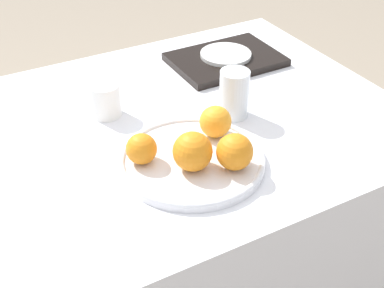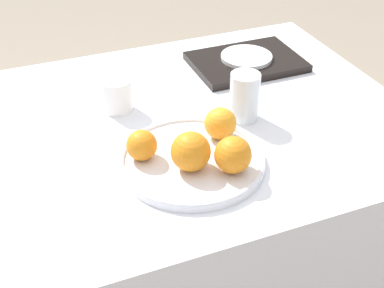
# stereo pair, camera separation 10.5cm
# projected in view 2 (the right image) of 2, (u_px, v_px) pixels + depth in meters

# --- Properties ---
(table) EXTENTS (1.36, 0.80, 0.76)m
(table) POSITION_uv_depth(u_px,v_px,m) (127.00, 255.00, 1.39)
(table) COLOR white
(table) RESTS_ON ground_plane
(fruit_platter) EXTENTS (0.30, 0.30, 0.02)m
(fruit_platter) POSITION_uv_depth(u_px,v_px,m) (192.00, 160.00, 1.07)
(fruit_platter) COLOR silver
(fruit_platter) RESTS_ON table
(orange_0) EXTENTS (0.07, 0.07, 0.07)m
(orange_0) POSITION_uv_depth(u_px,v_px,m) (220.00, 123.00, 1.11)
(orange_0) COLOR orange
(orange_0) RESTS_ON fruit_platter
(orange_1) EXTENTS (0.06, 0.06, 0.06)m
(orange_1) POSITION_uv_depth(u_px,v_px,m) (142.00, 145.00, 1.05)
(orange_1) COLOR orange
(orange_1) RESTS_ON fruit_platter
(orange_2) EXTENTS (0.07, 0.07, 0.07)m
(orange_2) POSITION_uv_depth(u_px,v_px,m) (233.00, 155.00, 1.02)
(orange_2) COLOR orange
(orange_2) RESTS_ON fruit_platter
(orange_3) EXTENTS (0.08, 0.08, 0.08)m
(orange_3) POSITION_uv_depth(u_px,v_px,m) (191.00, 151.00, 1.02)
(orange_3) COLOR orange
(orange_3) RESTS_ON fruit_platter
(water_glass) EXTENTS (0.07, 0.07, 0.11)m
(water_glass) POSITION_uv_depth(u_px,v_px,m) (244.00, 97.00, 1.19)
(water_glass) COLOR silver
(water_glass) RESTS_ON table
(serving_tray) EXTENTS (0.29, 0.20, 0.02)m
(serving_tray) POSITION_uv_depth(u_px,v_px,m) (246.00, 62.00, 1.43)
(serving_tray) COLOR black
(serving_tray) RESTS_ON table
(side_plate) EXTENTS (0.14, 0.14, 0.01)m
(side_plate) POSITION_uv_depth(u_px,v_px,m) (246.00, 57.00, 1.42)
(side_plate) COLOR silver
(side_plate) RESTS_ON serving_tray
(cup_1) EXTENTS (0.07, 0.07, 0.08)m
(cup_1) POSITION_uv_depth(u_px,v_px,m) (117.00, 95.00, 1.23)
(cup_1) COLOR white
(cup_1) RESTS_ON table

